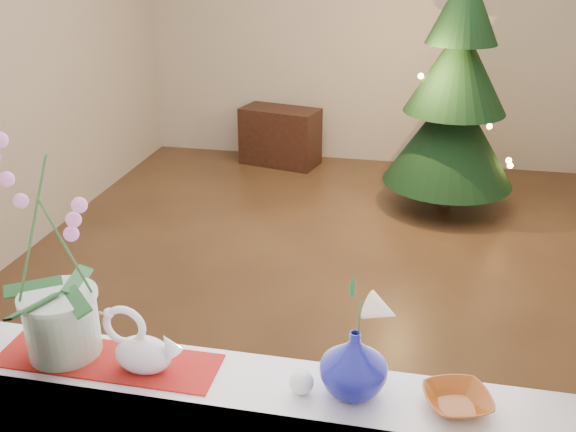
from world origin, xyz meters
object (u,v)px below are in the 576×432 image
Objects in this scene: paperweight at (302,382)px; xmas_tree at (456,93)px; swan at (142,342)px; orchid_pot at (50,253)px; amber_dish at (457,402)px; blue_vase at (354,358)px; side_table at (280,136)px.

xmas_tree is (0.54, 3.78, 0.03)m from paperweight.
xmas_tree reaches higher than swan.
paperweight is (0.76, -0.04, -0.32)m from orchid_pot.
amber_dish is 3.76m from xmas_tree.
blue_vase is 0.12× the size of xmas_tree.
swan is at bearing -105.18° from xmas_tree.
blue_vase is at bearing -96.02° from xmas_tree.
orchid_pot is at bearing 179.73° from blue_vase.
blue_vase is at bearing -0.27° from orchid_pot.
xmas_tree is 2.59× the size of side_table.
side_table is at bearing 93.96° from orchid_pot.
orchid_pot is 0.36× the size of xmas_tree.
swan is 0.49m from paperweight.
swan reaches higher than paperweight.
side_table is (-1.62, 0.82, -0.70)m from xmas_tree.
swan reaches higher than amber_dish.
blue_vase is 3.77m from xmas_tree.
amber_dish is 4.86m from side_table.
amber_dish is (0.44, 0.03, -0.02)m from paperweight.
xmas_tree reaches higher than orchid_pot.
swan is at bearing -69.69° from side_table.
swan is at bearing -6.54° from orchid_pot.
xmas_tree is at bearing -13.81° from side_table.
paperweight is 3.82m from xmas_tree.
swan is (0.28, -0.03, -0.25)m from orchid_pot.
blue_vase reaches higher than swan.
xmas_tree is at bearing 83.98° from blue_vase.
paperweight is 0.04× the size of xmas_tree.
swan is 3.91m from xmas_tree.
amber_dish is at bearing 3.40° from paperweight.
paperweight is at bearing -167.32° from blue_vase.
side_table is at bearing 108.35° from amber_dish.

